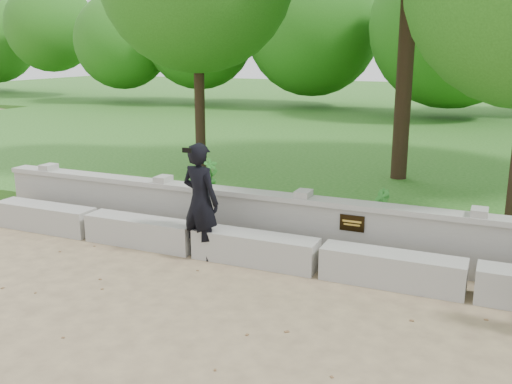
% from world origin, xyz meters
% --- Properties ---
extents(ground, '(80.00, 80.00, 0.00)m').
position_xyz_m(ground, '(0.00, 0.00, 0.00)').
color(ground, tan).
rests_on(ground, ground).
extents(lawn, '(40.00, 22.00, 0.25)m').
position_xyz_m(lawn, '(0.00, 14.00, 0.12)').
color(lawn, '#235A15').
rests_on(lawn, ground).
extents(concrete_bench, '(11.90, 0.45, 0.45)m').
position_xyz_m(concrete_bench, '(0.00, 1.90, 0.22)').
color(concrete_bench, '#AAA8A1').
rests_on(concrete_bench, ground).
extents(parapet_wall, '(12.50, 0.35, 0.90)m').
position_xyz_m(parapet_wall, '(0.00, 2.60, 0.46)').
color(parapet_wall, '#A09E97').
rests_on(parapet_wall, ground).
extents(man_main, '(0.72, 0.66, 1.77)m').
position_xyz_m(man_main, '(-1.84, 1.80, 0.88)').
color(man_main, black).
rests_on(man_main, ground).
extents(shrub_a, '(0.37, 0.40, 0.63)m').
position_xyz_m(shrub_a, '(-3.32, 4.89, 0.57)').
color(shrub_a, '#368D2F').
rests_on(shrub_a, lawn).
extents(shrub_b, '(0.38, 0.42, 0.63)m').
position_xyz_m(shrub_b, '(0.47, 3.62, 0.56)').
color(shrub_b, '#368D2F').
rests_on(shrub_b, lawn).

